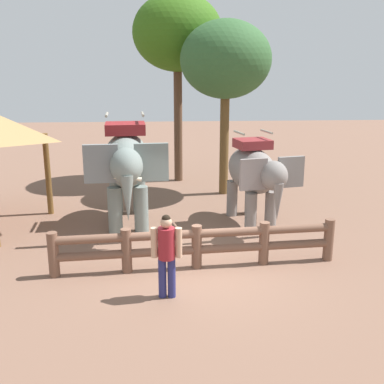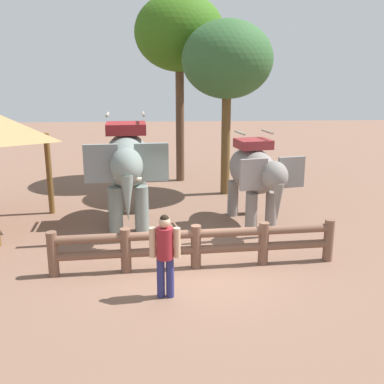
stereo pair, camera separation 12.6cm
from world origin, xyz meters
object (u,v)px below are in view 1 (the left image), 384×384
Objects in this scene: elephant_near_left at (127,164)px; elephant_center at (254,173)px; tree_back_center at (177,34)px; tourist_woman_in_black at (167,250)px; tree_far_left at (226,61)px; log_fence at (197,244)px.

elephant_center is (3.73, -0.17, -0.29)m from elephant_near_left.
tree_back_center is at bearing 109.61° from elephant_center.
tree_far_left is (2.21, 7.97, 3.76)m from tourist_woman_in_black.
elephant_near_left is 0.62× the size of tree_far_left.
tree_back_center is at bearing 90.67° from log_fence.
tree_back_center reaches higher than tree_far_left.
elephant_center reaches higher than log_fence.
log_fence is 3.89m from elephant_near_left.
tree_back_center reaches higher than log_fence.
tree_back_center is at bearing 126.47° from tree_far_left.
tourist_woman_in_black is at bearing -93.46° from tree_back_center.
elephant_near_left reaches higher than log_fence.
elephant_near_left is at bearing 103.34° from tourist_woman_in_black.
tourist_woman_in_black is at bearing -76.66° from elephant_near_left.
tree_far_left is 2.87m from tree_back_center.
tree_far_left is at bearing -53.53° from tree_back_center.
elephant_near_left is 4.80m from tourist_woman_in_black.
tree_far_left is (-0.43, 3.53, 3.22)m from elephant_center.
log_fence is at bearing -122.37° from elephant_center.
tourist_woman_in_black is 0.29× the size of tree_far_left.
elephant_near_left is at bearing 177.36° from elephant_center.
log_fence is 1.74× the size of elephant_near_left.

